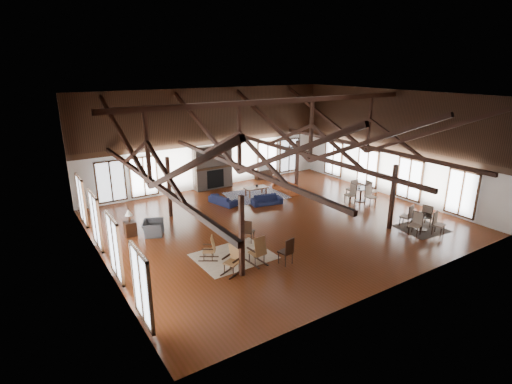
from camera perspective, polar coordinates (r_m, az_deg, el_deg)
floor at (r=19.46m, az=2.85°, el=-4.30°), size 16.00×16.00×0.00m
ceiling at (r=18.07m, az=3.15°, el=13.61°), size 16.00×14.00×0.02m
wall_back at (r=24.44m, az=-6.68°, el=7.53°), size 16.00×0.02×6.00m
wall_front at (r=13.71m, az=20.28°, el=-1.71°), size 16.00×0.02×6.00m
wall_left at (r=15.46m, az=-21.90°, el=0.26°), size 0.02×14.00×6.00m
wall_right at (r=24.01m, az=18.83°, el=6.51°), size 0.02×14.00×6.00m
roof_truss at (r=18.32m, az=3.05°, el=7.45°), size 15.60×14.07×3.14m
post_grid at (r=18.94m, az=2.92°, el=-0.02°), size 8.16×7.16×3.05m
fireplace at (r=24.51m, az=-6.19°, el=3.48°), size 2.50×0.69×2.60m
ceiling_fan at (r=17.90m, az=6.22°, el=6.16°), size 1.60×1.60×0.75m
sofa_navy_front at (r=21.79m, az=1.56°, el=-1.13°), size 1.78×0.99×0.49m
sofa_navy_left at (r=21.89m, az=-4.75°, el=-1.08°), size 1.83×1.08×0.50m
sofa_orange at (r=23.97m, az=4.28°, el=0.67°), size 1.85×0.74×0.54m
coffee_table at (r=23.12m, az=-0.01°, el=0.55°), size 1.39×0.79×0.51m
vase at (r=23.21m, az=0.12°, el=0.99°), size 0.22×0.22×0.17m
armchair at (r=18.51m, az=-14.50°, el=-5.01°), size 1.26×1.20×0.64m
side_table_lamp at (r=18.66m, az=-17.57°, el=-4.60°), size 0.48×0.48×1.24m
rocking_chair_a at (r=15.79m, az=-6.51°, el=-8.05°), size 0.86×0.75×0.98m
rocking_chair_b at (r=15.30m, az=0.34°, el=-8.47°), size 0.55×0.93×1.16m
rocking_chair_c at (r=14.81m, az=-3.28°, el=-9.58°), size 0.96×0.76×1.10m
side_chair_a at (r=17.04m, az=-1.20°, el=-5.37°), size 0.63×0.63×1.05m
side_chair_b at (r=15.30m, az=4.54°, el=-8.18°), size 0.53×0.53×1.08m
cafe_table_near at (r=19.85m, az=22.64°, el=-3.66°), size 2.04×2.04×1.04m
cafe_table_far at (r=22.92m, az=14.75°, el=0.00°), size 2.07×2.07×1.07m
cup_near at (r=19.73m, az=22.93°, el=-2.95°), size 0.13×0.13×0.10m
cup_far at (r=22.87m, az=14.55°, el=0.73°), size 0.13×0.13×0.10m
tv_console at (r=26.67m, az=1.07°, el=2.56°), size 1.18×0.44×0.59m
television at (r=26.53m, az=1.08°, el=3.69°), size 0.88×0.17×0.50m
rug_tan at (r=16.16m, az=-3.20°, el=-9.13°), size 3.02×2.40×0.01m
rug_navy at (r=23.29m, az=0.03°, el=-0.47°), size 3.68×2.96×0.01m
rug_dark at (r=20.20m, az=22.56°, el=-4.85°), size 2.17×2.01×0.01m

